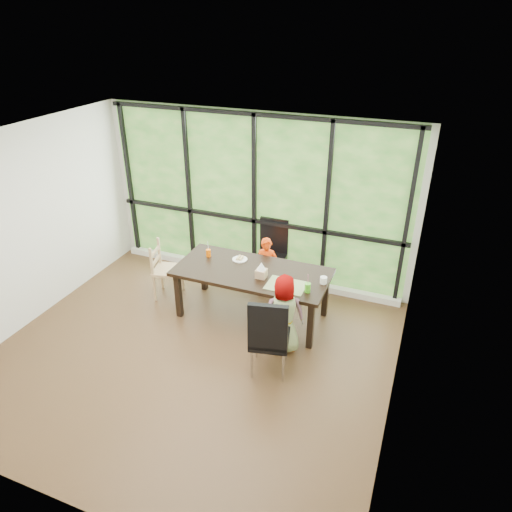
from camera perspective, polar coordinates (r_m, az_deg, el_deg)
name	(u,v)px	position (r m, az deg, el deg)	size (l,w,h in m)	color
ground	(192,354)	(6.22, -7.86, -11.85)	(5.00, 5.00, 0.00)	black
back_wall	(256,199)	(7.30, -0.05, 7.05)	(5.00, 5.00, 0.00)	silver
foliage_backdrop	(255,199)	(7.29, -0.11, 7.00)	(4.80, 0.02, 2.65)	#25521C
window_mullions	(254,200)	(7.25, -0.23, 6.90)	(4.80, 0.06, 2.65)	black
window_sill	(253,274)	(7.78, -0.32, -2.17)	(4.80, 0.12, 0.10)	silver
dining_table	(252,293)	(6.65, -0.49, -4.61)	(2.15, 0.99, 0.75)	black
chair_window_leather	(271,254)	(7.34, 1.87, 0.20)	(0.46, 0.46, 1.08)	black
chair_interior_leather	(270,334)	(5.62, 1.70, -9.53)	(0.46, 0.46, 1.08)	black
chair_end_beech	(168,270)	(7.21, -10.82, -1.69)	(0.42, 0.40, 0.90)	#A38157
child_toddler	(267,268)	(7.07, 1.31, -1.45)	(0.35, 0.23, 0.97)	red
child_older	(282,314)	(5.94, 3.23, -7.10)	(0.54, 0.35, 1.10)	slate
placemat	(286,285)	(6.13, 3.71, -3.63)	(0.51, 0.38, 0.01)	tan
plate_far	(240,259)	(6.74, -2.00, -0.41)	(0.22, 0.22, 0.01)	white
plate_near	(285,286)	(6.10, 3.54, -3.74)	(0.23, 0.23, 0.01)	white
orange_cup	(208,253)	(6.84, -5.87, 0.37)	(0.07, 0.07, 0.11)	#FC6201
green_cup	(308,288)	(5.99, 6.36, -3.89)	(0.08, 0.08, 0.13)	#4CC023
white_mug	(323,280)	(6.21, 8.29, -2.97)	(0.09, 0.09, 0.09)	white
tissue_box	(261,273)	(6.27, 0.66, -2.16)	(0.14, 0.14, 0.12)	tan
crepe_rolls_far	(240,258)	(6.73, -2.00, -0.22)	(0.10, 0.12, 0.04)	tan
crepe_rolls_near	(285,285)	(6.09, 3.55, -3.54)	(0.10, 0.12, 0.04)	tan
straw_white	(208,247)	(6.80, -5.91, 1.08)	(0.01, 0.01, 0.20)	white
straw_pink	(308,281)	(5.94, 6.41, -3.05)	(0.01, 0.01, 0.20)	pink
tissue	(261,266)	(6.22, 0.66, -1.24)	(0.12, 0.12, 0.11)	white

